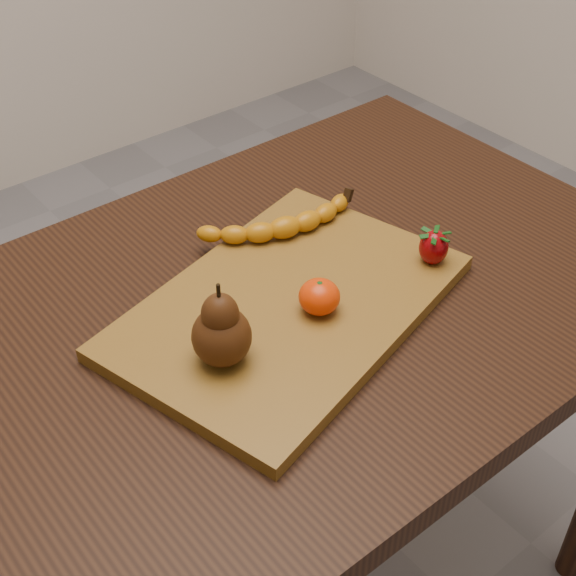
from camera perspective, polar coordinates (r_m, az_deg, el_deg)
table at (r=1.14m, az=1.00°, el=-3.78°), size 1.00×0.70×0.76m
cutting_board at (r=1.03m, az=0.00°, el=-1.29°), size 0.51×0.41×0.02m
banana at (r=1.13m, az=-0.23°, el=4.33°), size 0.21×0.11×0.03m
pear at (r=0.91m, az=-4.80°, el=-2.54°), size 0.08×0.08×0.11m
mandarin at (r=1.00m, az=2.24°, el=-0.62°), size 0.06×0.06×0.04m
strawberry at (r=1.10m, az=10.33°, el=2.95°), size 0.05×0.05×0.05m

